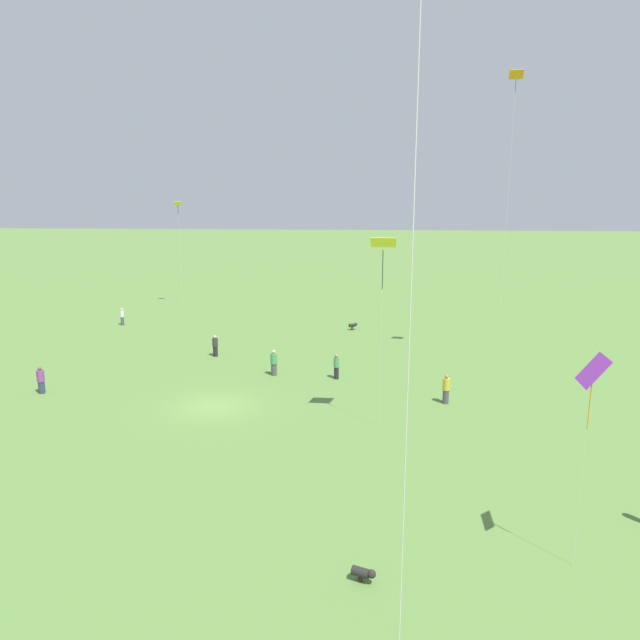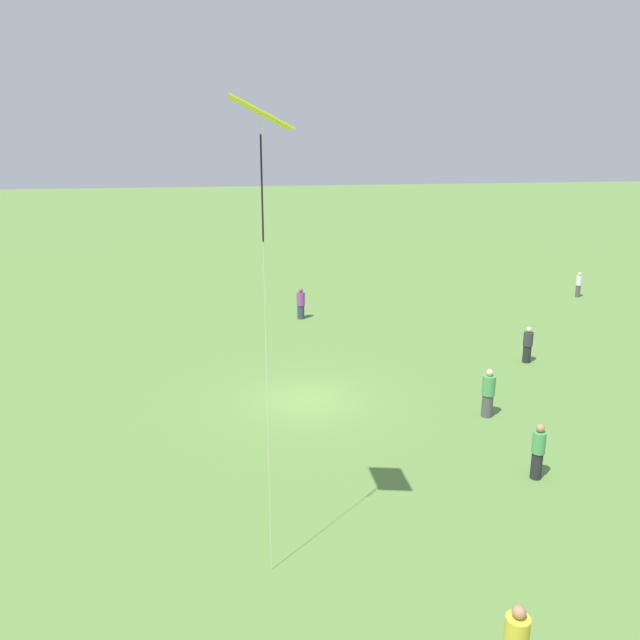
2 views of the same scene
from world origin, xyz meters
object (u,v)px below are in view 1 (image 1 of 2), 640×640
Objects in this scene: person_8 at (41,380)px; kite_4 at (515,95)px; person_2 at (274,363)px; person_7 at (336,366)px; dog_0 at (353,325)px; person_6 at (122,316)px; kite_0 at (593,376)px; kite_2 at (178,210)px; person_5 at (446,389)px; dog_1 at (364,573)px; kite_1 at (383,247)px; person_4 at (215,346)px.

person_8 is 0.09× the size of kite_4.
person_2 reaches higher than person_8.
dog_0 is at bearing -101.93° from person_7.
person_2 is at bearing 65.04° from kite_4.
kite_4 reaches higher than person_6.
kite_4 reaches higher than kite_0.
kite_2 reaches higher than kite_0.
person_8 is (3.85, -17.86, 0.00)m from person_7.
person_5 is 2.13× the size of dog_1.
dog_1 is (24.32, -9.48, -17.59)m from kite_4.
kite_2 reaches higher than person_5.
person_7 is 22.22m from kite_0.
kite_4 reaches higher than kite_2.
kite_4 is (-22.99, 2.33, 11.15)m from kite_0.
kite_1 is at bearing 145.66° from person_2.
dog_1 is (34.70, 21.08, -0.45)m from person_6.
dog_1 is (25.54, 10.66, -0.44)m from person_4.
person_6 is 44.11m from kite_0.
person_4 is 0.94× the size of person_8.
person_2 is 1.11× the size of person_6.
person_6 reaches higher than dog_0.
person_6 is 12.54m from kite_2.
person_4 reaches higher than person_6.
person_2 is 11.64m from person_5.
kite_2 reaches higher than person_2.
dog_1 is at bearing 122.05° from person_2.
person_7 reaches higher than person_4.
person_2 is 0.17× the size of kite_1.
person_6 is 0.92× the size of person_8.
kite_4 is at bearing 16.60° from dog_0.
person_5 is 0.24× the size of kite_0.
person_8 is at bearing -76.97° from dog_0.
person_5 reaches higher than person_2.
dog_1 is at bearing -28.20° from dog_0.
person_7 is 20.67m from kite_4.
person_8 is at bearing 12.07° from person_5.
kite_4 is at bearing -79.81° from kite_1.
person_5 is 24.37m from person_8.
person_2 is 20.30m from person_6.
person_5 is at bearing -151.34° from person_6.
kite_1 is at bearing 100.12° from person_7.
person_5 is at bearing -124.87° from kite_0.
person_4 is 13.22m from dog_0.
kite_1 is 12.10× the size of dog_1.
person_8 is at bearing 68.21° from kite_4.
person_2 is at bearing -70.93° from person_8.
person_4 is at bearing -23.65° from person_2.
kite_0 is at bearing -119.04° from person_8.
kite_1 reaches higher than person_2.
person_5 is 31.59m from person_6.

